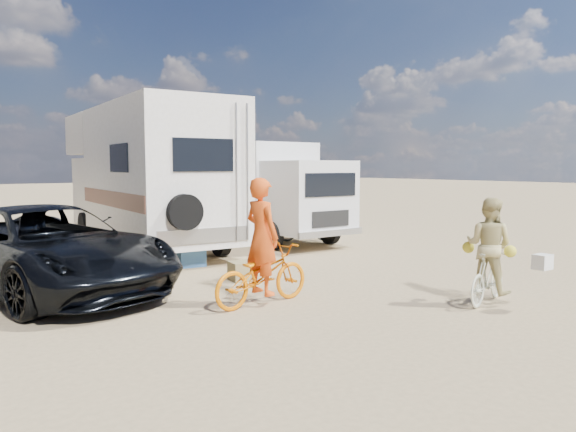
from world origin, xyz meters
TOP-DOWN VIEW (x-y plane):
  - ground at (0.00, 0.00)m, footprint 140.00×140.00m
  - rv_main at (0.30, 7.10)m, footprint 3.06×8.18m
  - box_truck at (3.95, 6.49)m, footprint 2.30×6.22m
  - dark_suv at (-3.27, 2.92)m, footprint 3.97×6.20m
  - bike_man at (-0.58, -0.18)m, footprint 1.97×0.87m
  - bike_woman at (2.56, -2.34)m, footprint 1.53×0.78m
  - rider_man at (-0.58, -0.18)m, footprint 0.54×0.76m
  - rider_woman at (2.56, -2.34)m, footprint 0.79×0.91m
  - bike_parked at (4.78, 5.55)m, footprint 1.83×1.42m
  - cooler at (0.02, 3.71)m, footprint 0.65×0.50m
  - crate at (0.17, 1.70)m, footprint 0.54×0.54m

SIDE VIEW (x-z plane):
  - ground at x=0.00m, z-range 0.00..0.00m
  - crate at x=0.17m, z-range 0.00..0.38m
  - cooler at x=0.02m, z-range 0.00..0.48m
  - bike_woman at x=2.56m, z-range 0.00..0.88m
  - bike_parked at x=4.78m, z-range 0.00..0.93m
  - bike_man at x=-0.58m, z-range 0.00..1.00m
  - dark_suv at x=-3.27m, z-range 0.00..1.59m
  - rider_woman at x=2.56m, z-range 0.00..1.61m
  - rider_man at x=-0.58m, z-range 0.00..1.94m
  - box_truck at x=3.95m, z-range 0.00..3.01m
  - rv_main at x=0.30m, z-range 0.00..3.90m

